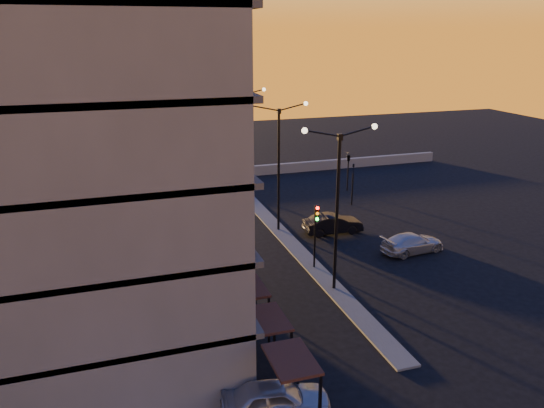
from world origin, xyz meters
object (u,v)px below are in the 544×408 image
(traffic_light_main, at_px, (316,226))
(car_wagon, at_px, (412,243))
(car_sedan, at_px, (333,224))
(car_hatchback, at_px, (276,399))
(streetlamp_mid, at_px, (279,158))

(traffic_light_main, xyz_separation_m, car_wagon, (7.29, 0.56, -2.24))
(traffic_light_main, height_order, car_sedan, traffic_light_main)
(traffic_light_main, relative_size, car_sedan, 0.98)
(car_hatchback, height_order, car_wagon, car_hatchback)
(streetlamp_mid, height_order, car_sedan, streetlamp_mid)
(streetlamp_mid, relative_size, car_sedan, 2.18)
(traffic_light_main, relative_size, car_hatchback, 1.00)
(car_sedan, bearing_deg, car_wagon, -141.57)
(streetlamp_mid, xyz_separation_m, car_wagon, (7.29, -6.57, -4.94))
(streetlamp_mid, distance_m, car_sedan, 6.32)
(streetlamp_mid, relative_size, car_wagon, 2.12)
(streetlamp_mid, bearing_deg, car_hatchback, -108.96)
(car_sedan, bearing_deg, car_hatchback, 151.55)
(car_sedan, relative_size, car_wagon, 0.97)
(traffic_light_main, bearing_deg, car_sedan, 56.13)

